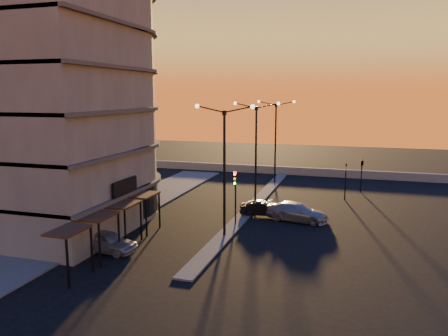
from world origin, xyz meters
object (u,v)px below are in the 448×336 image
streetlamp_mid (256,145)px  car_sedan (263,209)px  traffic_light_main (235,189)px  car_wagon (297,212)px  car_hatchback (106,241)px

streetlamp_mid → car_sedan: streetlamp_mid is taller
traffic_light_main → car_wagon: traffic_light_main is taller
streetlamp_mid → car_wagon: streetlamp_mid is taller
traffic_light_main → car_sedan: traffic_light_main is taller
streetlamp_mid → car_wagon: size_ratio=1.88×
car_wagon → car_sedan: bearing=87.0°
car_sedan → car_wagon: 3.07m
car_hatchback → car_sedan: 13.91m
traffic_light_main → car_hatchback: 10.59m
streetlamp_mid → car_hatchback: streetlamp_mid is taller
car_hatchback → car_wagon: 15.38m
car_sedan → car_wagon: (3.00, -0.62, 0.12)m
streetlamp_mid → car_sedan: size_ratio=2.55×
streetlamp_mid → car_wagon: (4.50, -4.44, -4.86)m
streetlamp_mid → car_sedan: 6.45m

